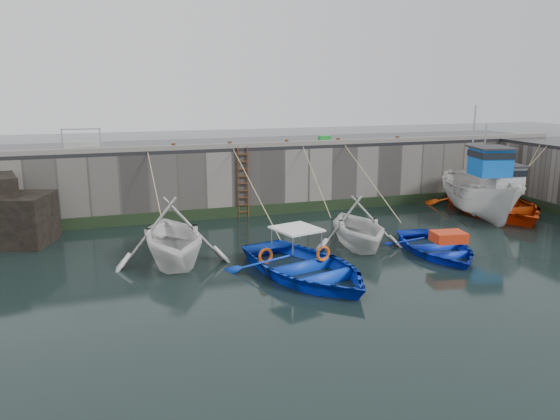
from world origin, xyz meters
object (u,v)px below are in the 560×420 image
object	(u,v)px
bollard_b	(230,145)
bollard_d	(338,141)
bollard_e	(397,139)
boat_near_white	(173,262)
boat_near_blacktrim	(357,246)
bollard_c	(287,143)
boat_far_orange	(493,203)
ladder	(243,183)
boat_far_white	(481,195)
fish_crate	(324,139)
boat_near_blue	(305,276)
boat_near_navy	(436,252)
bollard_a	(174,147)

from	to	relation	value
bollard_b	bollard_d	world-z (taller)	same
bollard_d	bollard_e	world-z (taller)	same
boat_near_white	boat_near_blacktrim	distance (m)	6.84
bollard_c	bollard_d	world-z (taller)	same
bollard_d	boat_far_orange	bearing A→B (deg)	-24.98
boat_near_white	bollard_d	bearing A→B (deg)	34.10
bollard_c	bollard_d	size ratio (longest dim) A/B	1.00
ladder	boat_near_white	xyz separation A→B (m)	(-3.93, -5.55, -1.59)
boat_far_orange	bollard_e	bearing A→B (deg)	148.19
boat_far_orange	bollard_d	distance (m)	7.91
boat_far_white	bollard_b	bearing A→B (deg)	173.44
boat_far_orange	bollard_d	bearing A→B (deg)	164.97
fish_crate	bollard_b	size ratio (longest dim) A/B	2.03
bollard_e	bollard_c	bearing A→B (deg)	180.00
boat_near_blue	boat_far_orange	bearing A→B (deg)	10.57
boat_far_white	bollard_b	xyz separation A→B (m)	(-10.84, 3.65, 2.30)
boat_near_blue	bollard_c	bearing A→B (deg)	59.98
bollard_b	boat_far_white	bearing A→B (deg)	-18.61
ladder	boat_near_white	size ratio (longest dim) A/B	0.67
boat_far_orange	bollard_c	distance (m)	10.20
boat_near_blacktrim	fish_crate	bearing A→B (deg)	83.70
fish_crate	bollard_e	xyz separation A→B (m)	(3.46, -1.07, -0.02)
boat_near_navy	boat_far_white	distance (m)	6.62
boat_near_blacktrim	boat_near_white	bearing A→B (deg)	-175.52
boat_near_blue	bollard_a	bearing A→B (deg)	93.39
ladder	bollard_d	distance (m)	5.11
ladder	boat_far_white	distance (m)	10.88
bollard_b	ladder	bearing A→B (deg)	-33.86
boat_near_blacktrim	boat_far_white	bearing A→B (deg)	24.87
boat_near_navy	boat_far_white	bearing A→B (deg)	46.32
boat_far_white	boat_far_orange	distance (m)	1.37
ladder	boat_near_navy	world-z (taller)	ladder
boat_near_blacktrim	bollard_a	distance (m)	9.13
boat_far_white	fish_crate	bearing A→B (deg)	152.90
bollard_a	bollard_b	world-z (taller)	same
bollard_d	bollard_e	distance (m)	3.20
boat_far_orange	bollard_a	bearing A→B (deg)	177.81
boat_near_blue	fish_crate	bearing A→B (deg)	49.42
boat_near_blacktrim	boat_near_navy	world-z (taller)	boat_near_blacktrim
boat_near_white	bollard_d	distance (m)	11.04
boat_near_white	bollard_b	bearing A→B (deg)	59.87
fish_crate	bollard_b	xyz separation A→B (m)	(-5.04, -1.07, -0.02)
fish_crate	boat_near_blacktrim	bearing A→B (deg)	-99.95
bollard_a	bollard_d	size ratio (longest dim) A/B	1.00
boat_near_navy	boat_near_blue	bearing A→B (deg)	-163.44
ladder	boat_near_blue	distance (m)	8.47
boat_near_navy	boat_far_white	size ratio (longest dim) A/B	0.70
ladder	bollard_a	distance (m)	3.47
boat_near_navy	bollard_c	xyz separation A→B (m)	(-3.06, 7.77, 3.30)
ladder	boat_near_blue	bearing A→B (deg)	-90.97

